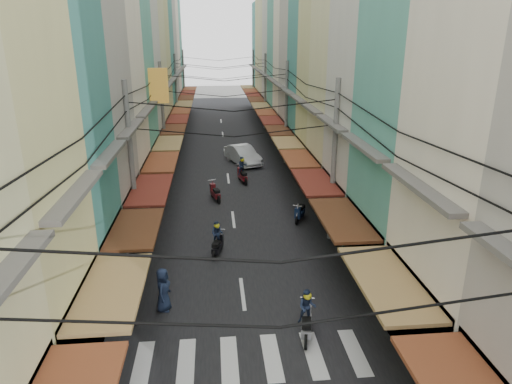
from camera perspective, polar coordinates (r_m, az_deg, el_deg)
ground at (r=20.93m, az=-2.06°, el=-9.76°), size 160.00×160.00×0.00m
road at (r=39.63m, az=-3.82°, el=4.27°), size 10.00×80.00×0.02m
sidewalk_left at (r=39.99m, az=-13.19°, el=3.97°), size 3.00×80.00×0.06m
sidewalk_right at (r=40.31m, az=5.48°, el=4.51°), size 3.00×80.00×0.06m
crosswalk at (r=15.92m, az=-0.67°, el=-20.08°), size 7.55×2.40×0.01m
building_row_left at (r=35.56m, az=-17.51°, el=17.72°), size 7.80×67.67×23.70m
building_row_right at (r=35.89m, az=9.40°, el=17.73°), size 7.80×68.98×22.59m
utility_poles at (r=33.53m, az=-3.79°, el=13.02°), size 10.20×66.13×8.20m
white_car at (r=37.83m, az=-1.63°, el=3.57°), size 5.66×3.76×1.86m
bicycle at (r=24.36m, az=13.72°, el=-5.98°), size 1.47×0.70×0.97m
moving_scooters at (r=24.95m, az=-0.60°, el=-3.43°), size 5.18×19.79×1.90m
parked_scooters at (r=18.47m, az=12.45°, el=-12.83°), size 13.18×13.02×0.97m
pedestrians at (r=22.36m, az=-10.55°, el=-5.18°), size 11.99×15.83×2.23m
market_umbrella at (r=16.00m, az=20.03°, el=-11.34°), size 2.47×2.47×2.60m
traffic_sign at (r=16.45m, az=19.79°, el=-10.28°), size 0.10×0.69×3.16m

